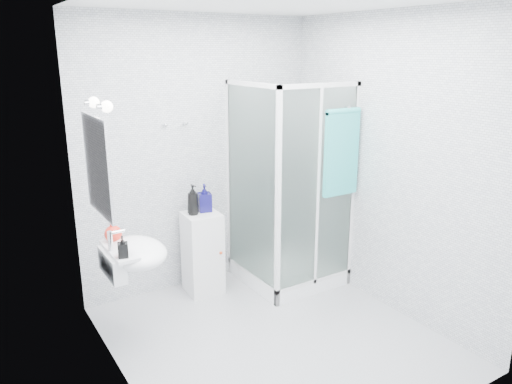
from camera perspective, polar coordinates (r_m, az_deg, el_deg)
room at (r=3.74m, az=2.20°, el=0.85°), size 2.40×2.60×2.60m
shower_enclosure at (r=4.97m, az=3.52°, el=-5.63°), size 0.90×0.95×2.00m
wall_basin at (r=3.88m, az=-13.97°, el=-6.92°), size 0.46×0.56×0.35m
mirror at (r=3.62m, az=-17.69°, el=2.84°), size 0.02×0.60×0.70m
vanity_lights at (r=3.57m, az=-17.49°, el=9.52°), size 0.10×0.40×0.08m
wall_hooks at (r=4.65m, az=-9.18°, el=7.65°), size 0.23×0.06×0.03m
storage_cabinet at (r=4.84m, az=-6.10°, el=-6.94°), size 0.35×0.36×0.80m
hand_towel at (r=4.59m, az=9.75°, el=4.70°), size 0.37×0.05×0.80m
shampoo_bottle_a at (r=4.65m, az=-7.22°, el=-0.88°), size 0.13×0.13×0.29m
shampoo_bottle_b at (r=4.73m, az=-5.90°, el=-0.67°), size 0.14×0.15×0.26m
soap_dispenser_orange at (r=3.96m, az=-16.03°, el=-4.24°), size 0.16×0.16×0.17m
soap_dispenser_black at (r=3.65m, az=-14.99°, el=-6.07°), size 0.09×0.09×0.16m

